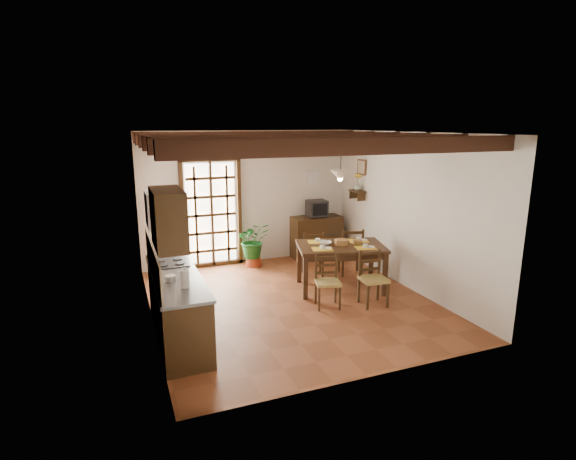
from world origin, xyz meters
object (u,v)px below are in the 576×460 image
dining_table (341,251)px  chair_near_left (327,291)px  crt_tv (317,208)px  potted_plant (253,240)px  pendant_lamp (340,174)px  chair_near_right (373,288)px  kitchen_counter (177,305)px  sideboard (316,237)px  chair_far_left (313,262)px  chair_far_right (350,260)px

dining_table → chair_near_left: size_ratio=2.03×
dining_table → crt_tv: (0.44, 1.97, 0.40)m
potted_plant → pendant_lamp: pendant_lamp is taller
dining_table → chair_near_right: size_ratio=1.91×
dining_table → chair_near_right: bearing=-64.1°
chair_near_right → pendant_lamp: 2.04m
chair_near_right → pendant_lamp: size_ratio=1.07×
chair_near_left → crt_tv: size_ratio=2.00×
kitchen_counter → chair_near_left: bearing=4.6°
chair_near_right → sideboard: (0.28, 2.83, 0.18)m
chair_near_left → chair_near_right: bearing=-0.5°
chair_near_right → sideboard: bearing=89.2°
chair_near_left → sideboard: (1.02, 2.63, 0.20)m
dining_table → chair_near_right: 0.97m
dining_table → chair_far_left: (-0.16, 0.85, -0.44)m
chair_near_right → chair_far_left: (-0.32, 1.71, -0.00)m
chair_near_right → kitchen_counter: bearing=-175.2°
dining_table → crt_tv: crt_tv is taller
chair_far_right → dining_table: bearing=64.5°
dining_table → chair_near_left: chair_near_left is taller
chair_near_right → chair_far_right: (0.42, 1.50, 0.02)m
chair_far_right → crt_tv: bearing=-68.3°
dining_table → pendant_lamp: (-0.00, 0.10, 1.36)m
dining_table → potted_plant: 2.16m
chair_far_left → chair_near_right: bearing=117.9°
chair_far_left → potted_plant: bearing=-31.2°
dining_table → sideboard: size_ratio=1.58×
dining_table → crt_tv: size_ratio=4.06×
chair_near_right → sideboard: size_ratio=0.83×
potted_plant → dining_table: bearing=-60.5°
crt_tv → sideboard: bearing=92.7°
chair_far_right → pendant_lamp: bearing=59.7°
chair_far_left → chair_near_left: bearing=92.0°
dining_table → crt_tv: 2.06m
chair_near_left → chair_far_right: (1.15, 1.30, 0.03)m
sideboard → potted_plant: potted_plant is taller
kitchen_counter → dining_table: (3.01, 0.85, 0.25)m
dining_table → chair_far_left: chair_far_left is taller
dining_table → sideboard: sideboard is taller
kitchen_counter → potted_plant: potted_plant is taller
pendant_lamp → chair_far_left: bearing=102.0°
chair_far_left → chair_far_right: chair_far_right is taller
chair_near_right → potted_plant: 3.00m
chair_far_right → chair_near_left: bearing=64.5°
chair_near_right → chair_far_right: chair_far_right is taller
kitchen_counter → chair_near_left: size_ratio=2.64×
chair_far_left → chair_far_right: 0.76m
chair_far_left → crt_tv: 1.52m
chair_far_right → potted_plant: potted_plant is taller
crt_tv → potted_plant: (-1.50, -0.10, -0.55)m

